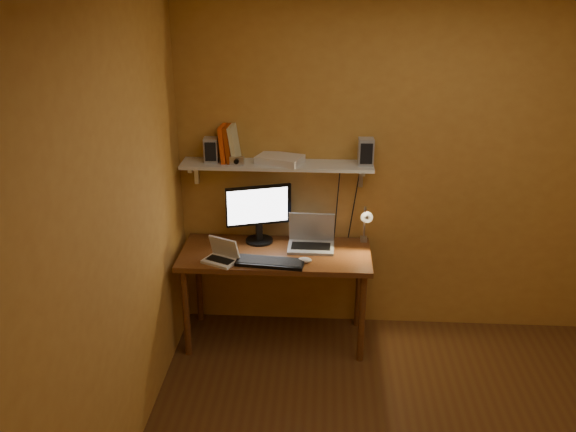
# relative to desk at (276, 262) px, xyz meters

# --- Properties ---
(room) EXTENTS (3.44, 3.24, 2.64)m
(room) POSITION_rel_desk_xyz_m (0.95, -1.28, 0.64)
(room) COLOR #563416
(room) RESTS_ON ground
(desk) EXTENTS (1.40, 0.60, 0.75)m
(desk) POSITION_rel_desk_xyz_m (0.00, 0.00, 0.00)
(desk) COLOR brown
(desk) RESTS_ON ground
(wall_shelf) EXTENTS (1.40, 0.25, 0.21)m
(wall_shelf) POSITION_rel_desk_xyz_m (0.00, 0.19, 0.69)
(wall_shelf) COLOR silver
(wall_shelf) RESTS_ON room
(monitor) EXTENTS (0.48, 0.26, 0.45)m
(monitor) POSITION_rel_desk_xyz_m (-0.14, 0.18, 0.34)
(monitor) COLOR black
(monitor) RESTS_ON desk
(laptop) EXTENTS (0.35, 0.25, 0.26)m
(laptop) POSITION_rel_desk_xyz_m (0.26, 0.12, 0.15)
(laptop) COLOR #919399
(laptop) RESTS_ON desk
(netbook) EXTENTS (0.28, 0.25, 0.17)m
(netbook) POSITION_rel_desk_xyz_m (-0.37, -0.17, 0.13)
(netbook) COLOR silver
(netbook) RESTS_ON desk
(keyboard) EXTENTS (0.49, 0.21, 0.03)m
(keyboard) POSITION_rel_desk_xyz_m (-0.02, -0.20, 0.10)
(keyboard) COLOR black
(keyboard) RESTS_ON desk
(mouse) EXTENTS (0.11, 0.07, 0.04)m
(mouse) POSITION_rel_desk_xyz_m (0.22, -0.16, 0.10)
(mouse) COLOR silver
(mouse) RESTS_ON desk
(desk_lamp) EXTENTS (0.09, 0.23, 0.38)m
(desk_lamp) POSITION_rel_desk_xyz_m (0.66, 0.13, 0.29)
(desk_lamp) COLOR silver
(desk_lamp) RESTS_ON desk
(speaker_left) EXTENTS (0.11, 0.11, 0.18)m
(speaker_left) POSITION_rel_desk_xyz_m (-0.48, 0.20, 0.80)
(speaker_left) COLOR #919399
(speaker_left) RESTS_ON wall_shelf
(speaker_right) EXTENTS (0.11, 0.11, 0.19)m
(speaker_right) POSITION_rel_desk_xyz_m (0.64, 0.20, 0.81)
(speaker_right) COLOR #919399
(speaker_right) RESTS_ON wall_shelf
(books) EXTENTS (0.15, 0.18, 0.27)m
(books) POSITION_rel_desk_xyz_m (-0.35, 0.22, 0.84)
(books) COLOR #D74711
(books) RESTS_ON wall_shelf
(shelf_camera) EXTENTS (0.10, 0.05, 0.06)m
(shelf_camera) POSITION_rel_desk_xyz_m (-0.28, 0.13, 0.74)
(shelf_camera) COLOR silver
(shelf_camera) RESTS_ON wall_shelf
(router) EXTENTS (0.37, 0.31, 0.05)m
(router) POSITION_rel_desk_xyz_m (0.02, 0.20, 0.74)
(router) COLOR silver
(router) RESTS_ON wall_shelf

